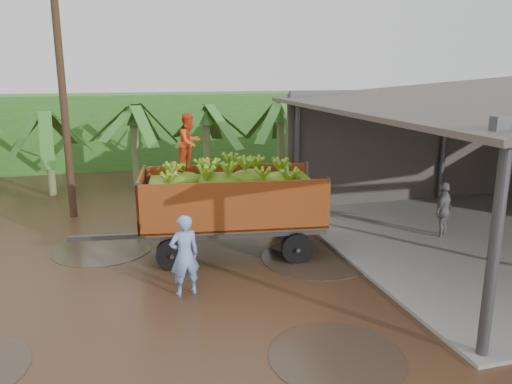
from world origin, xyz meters
TOP-DOWN VIEW (x-y plane):
  - ground at (0.00, 0.00)m, footprint 100.00×100.00m
  - hedge_north at (-2.00, 16.00)m, footprint 22.00×3.00m
  - banana_trailer at (2.26, 2.40)m, footprint 6.66×2.86m
  - man_blue at (0.74, 0.12)m, footprint 0.73×0.55m
  - man_grey at (8.41, 1.89)m, footprint 1.04×0.89m
  - utility_pole at (-2.11, 7.03)m, footprint 1.20×0.24m

SIDE VIEW (x-z plane):
  - ground at x=0.00m, z-range 0.00..0.00m
  - man_grey at x=8.41m, z-range 0.00..1.67m
  - man_blue at x=0.74m, z-range 0.00..1.80m
  - banana_trailer at x=2.26m, z-range -0.43..3.28m
  - hedge_north at x=-2.00m, z-range 0.00..3.60m
  - utility_pole at x=-2.11m, z-range 0.06..8.41m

